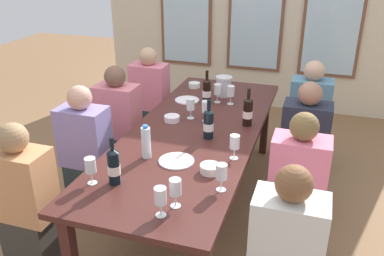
% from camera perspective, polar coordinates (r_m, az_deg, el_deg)
% --- Properties ---
extents(ground_plane, '(12.00, 12.00, 0.00)m').
position_cam_1_polar(ground_plane, '(3.61, 0.37, -11.03)').
color(ground_plane, olive).
extents(dining_table, '(0.98, 2.61, 0.74)m').
position_cam_1_polar(dining_table, '(3.26, 0.41, -1.30)').
color(dining_table, '#47211D').
rests_on(dining_table, ground).
extents(white_plate_0, '(0.23, 0.23, 0.01)m').
position_cam_1_polar(white_plate_0, '(3.84, -0.68, 3.90)').
color(white_plate_0, white).
rests_on(white_plate_0, dining_table).
extents(white_plate_1, '(0.24, 0.24, 0.01)m').
position_cam_1_polar(white_plate_1, '(2.78, -2.18, -4.59)').
color(white_plate_1, white).
rests_on(white_plate_1, dining_table).
extents(metal_pitcher, '(0.16, 0.16, 0.19)m').
position_cam_1_polar(metal_pitcher, '(3.95, 4.43, 5.81)').
color(metal_pitcher, silver).
rests_on(metal_pitcher, dining_table).
extents(wine_bottle_0, '(0.08, 0.08, 0.31)m').
position_cam_1_polar(wine_bottle_0, '(3.06, 2.30, 0.59)').
color(wine_bottle_0, black).
rests_on(wine_bottle_0, dining_table).
extents(wine_bottle_1, '(0.08, 0.08, 0.31)m').
position_cam_1_polar(wine_bottle_1, '(3.31, 7.75, 2.28)').
color(wine_bottle_1, black).
rests_on(wine_bottle_1, dining_table).
extents(wine_bottle_2, '(0.08, 0.08, 0.31)m').
position_cam_1_polar(wine_bottle_2, '(3.74, 2.06, 5.14)').
color(wine_bottle_2, black).
rests_on(wine_bottle_2, dining_table).
extents(wine_bottle_3, '(0.08, 0.08, 0.31)m').
position_cam_1_polar(wine_bottle_3, '(2.53, -10.80, -5.23)').
color(wine_bottle_3, black).
rests_on(wine_bottle_3, dining_table).
extents(tasting_bowl_0, '(0.13, 0.13, 0.05)m').
position_cam_1_polar(tasting_bowl_0, '(2.64, 2.52, -5.66)').
color(tasting_bowl_0, white).
rests_on(tasting_bowl_0, dining_table).
extents(tasting_bowl_1, '(0.12, 0.12, 0.05)m').
position_cam_1_polar(tasting_bowl_1, '(4.20, 0.32, 5.99)').
color(tasting_bowl_1, white).
rests_on(tasting_bowl_1, dining_table).
extents(tasting_bowl_2, '(0.13, 0.13, 0.05)m').
position_cam_1_polar(tasting_bowl_2, '(3.39, -2.80, 1.33)').
color(tasting_bowl_2, white).
rests_on(tasting_bowl_2, dining_table).
extents(water_bottle, '(0.06, 0.06, 0.24)m').
position_cam_1_polar(water_bottle, '(2.80, -6.40, -2.00)').
color(water_bottle, white).
rests_on(water_bottle, dining_table).
extents(wine_glass_0, '(0.07, 0.07, 0.17)m').
position_cam_1_polar(wine_glass_0, '(3.41, -0.20, 3.18)').
color(wine_glass_0, white).
rests_on(wine_glass_0, dining_table).
extents(wine_glass_1, '(0.07, 0.07, 0.17)m').
position_cam_1_polar(wine_glass_1, '(3.36, 1.95, 2.83)').
color(wine_glass_1, white).
rests_on(wine_glass_1, dining_table).
extents(wine_glass_2, '(0.07, 0.07, 0.17)m').
position_cam_1_polar(wine_glass_2, '(2.21, -4.42, -9.46)').
color(wine_glass_2, white).
rests_on(wine_glass_2, dining_table).
extents(wine_glass_3, '(0.07, 0.07, 0.17)m').
position_cam_1_polar(wine_glass_3, '(3.77, 3.55, 5.33)').
color(wine_glass_3, white).
rests_on(wine_glass_3, dining_table).
extents(wine_glass_4, '(0.07, 0.07, 0.17)m').
position_cam_1_polar(wine_glass_4, '(2.55, -13.92, -5.14)').
color(wine_glass_4, white).
rests_on(wine_glass_4, dining_table).
extents(wine_glass_5, '(0.07, 0.07, 0.17)m').
position_cam_1_polar(wine_glass_5, '(2.42, 4.12, -6.17)').
color(wine_glass_5, white).
rests_on(wine_glass_5, dining_table).
extents(wine_glass_6, '(0.07, 0.07, 0.17)m').
position_cam_1_polar(wine_glass_6, '(2.78, 5.94, -2.10)').
color(wine_glass_6, white).
rests_on(wine_glass_6, dining_table).
extents(wine_glass_7, '(0.07, 0.07, 0.17)m').
position_cam_1_polar(wine_glass_7, '(3.74, 5.41, 5.02)').
color(wine_glass_7, white).
rests_on(wine_glass_7, dining_table).
extents(wine_glass_8, '(0.07, 0.07, 0.17)m').
position_cam_1_polar(wine_glass_8, '(2.28, -2.34, -8.29)').
color(wine_glass_8, white).
rests_on(wine_glass_8, dining_table).
extents(seated_person_0, '(0.38, 0.24, 1.11)m').
position_cam_1_polar(seated_person_0, '(3.42, -14.47, -3.63)').
color(seated_person_0, '#243136').
rests_on(seated_person_0, ground).
extents(seated_person_1, '(0.38, 0.24, 1.11)m').
position_cam_1_polar(seated_person_1, '(2.95, 14.27, -8.53)').
color(seated_person_1, '#26303C').
rests_on(seated_person_1, ground).
extents(seated_person_2, '(0.38, 0.24, 1.11)m').
position_cam_1_polar(seated_person_2, '(4.47, -5.83, 3.78)').
color(seated_person_2, '#24383F').
rests_on(seated_person_2, ground).
extents(seated_person_3, '(0.38, 0.24, 1.11)m').
position_cam_1_polar(seated_person_3, '(4.12, 15.82, 1.10)').
color(seated_person_3, '#2C3541').
rests_on(seated_person_3, ground).
extents(seated_person_4, '(0.38, 0.24, 1.11)m').
position_cam_1_polar(seated_person_4, '(3.86, -10.12, 0.11)').
color(seated_person_4, '#262943').
rests_on(seated_person_4, ground).
extents(seated_person_5, '(0.38, 0.24, 1.11)m').
position_cam_1_polar(seated_person_5, '(3.52, 15.18, -2.89)').
color(seated_person_5, '#342C31').
rests_on(seated_person_5, ground).
extents(seated_person_6, '(0.38, 0.24, 1.11)m').
position_cam_1_polar(seated_person_6, '(2.92, -22.03, -9.96)').
color(seated_person_6, '#39352F').
rests_on(seated_person_6, ground).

